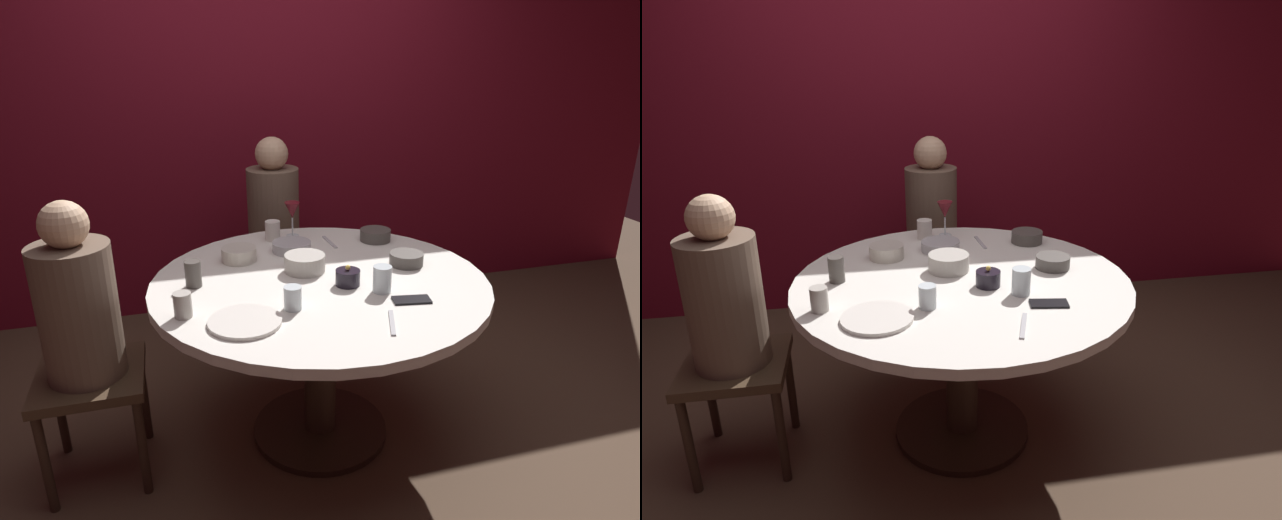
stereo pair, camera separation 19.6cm
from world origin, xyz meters
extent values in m
plane|color=#4C3828|center=(0.00, 0.00, 0.00)|extent=(8.00, 8.00, 0.00)
cube|color=maroon|center=(0.00, 1.51, 1.30)|extent=(6.00, 0.10, 2.60)
cylinder|color=silver|center=(0.00, 0.00, 0.74)|extent=(1.37, 1.37, 0.04)
cylinder|color=#332319|center=(0.00, 0.00, 0.36)|extent=(0.14, 0.14, 0.72)
cylinder|color=#2D2116|center=(0.00, 0.00, 0.01)|extent=(0.60, 0.60, 0.03)
cube|color=#3F2D1E|center=(-0.92, 0.00, 0.45)|extent=(0.40, 0.40, 0.04)
cylinder|color=brown|center=(-0.92, 0.00, 0.73)|extent=(0.29, 0.29, 0.52)
sphere|color=tan|center=(-0.92, 0.00, 1.07)|extent=(0.17, 0.17, 0.17)
cylinder|color=#332319|center=(-1.09, -0.17, 0.21)|extent=(0.04, 0.04, 0.43)
cylinder|color=#332319|center=(-0.75, -0.17, 0.21)|extent=(0.04, 0.04, 0.43)
cylinder|color=#332319|center=(-1.09, 0.17, 0.21)|extent=(0.04, 0.04, 0.43)
cylinder|color=#332319|center=(-0.75, 0.17, 0.21)|extent=(0.04, 0.04, 0.43)
cube|color=#3F2D1E|center=(0.00, 0.96, 0.45)|extent=(0.40, 0.40, 0.04)
cylinder|color=brown|center=(0.00, 0.96, 0.74)|extent=(0.29, 0.29, 0.55)
sphere|color=tan|center=(0.00, 0.96, 1.10)|extent=(0.18, 0.18, 0.18)
cylinder|color=#332319|center=(-0.17, 1.13, 0.21)|extent=(0.04, 0.04, 0.43)
cylinder|color=#332319|center=(-0.17, 0.79, 0.21)|extent=(0.04, 0.04, 0.43)
cylinder|color=#332319|center=(0.17, 1.13, 0.21)|extent=(0.04, 0.04, 0.43)
cylinder|color=#332319|center=(0.17, 0.79, 0.21)|extent=(0.04, 0.04, 0.43)
cylinder|color=black|center=(0.09, -0.09, 0.79)|extent=(0.10, 0.10, 0.06)
sphere|color=#F9D159|center=(0.09, -0.09, 0.83)|extent=(0.02, 0.02, 0.02)
cylinder|color=silver|center=(0.02, 0.55, 0.76)|extent=(0.06, 0.06, 0.01)
cylinder|color=silver|center=(0.02, 0.55, 0.81)|extent=(0.01, 0.01, 0.09)
cone|color=maroon|center=(0.02, 0.55, 0.89)|extent=(0.08, 0.08, 0.08)
cylinder|color=silver|center=(-0.35, -0.31, 0.76)|extent=(0.25, 0.25, 0.01)
cube|color=black|center=(0.27, -0.30, 0.76)|extent=(0.15, 0.09, 0.01)
cylinder|color=#B7B7BC|center=(-0.04, 0.34, 0.78)|extent=(0.18, 0.18, 0.05)
cylinder|color=#4C4742|center=(0.39, 0.38, 0.79)|extent=(0.15, 0.15, 0.06)
cylinder|color=#4C4742|center=(0.40, 0.04, 0.78)|extent=(0.15, 0.15, 0.05)
cylinder|color=#B2ADA3|center=(-0.04, 0.09, 0.79)|extent=(0.17, 0.17, 0.07)
cylinder|color=beige|center=(-0.29, 0.29, 0.79)|extent=(0.15, 0.15, 0.06)
cylinder|color=#4C4742|center=(-0.50, 0.06, 0.81)|extent=(0.06, 0.06, 0.11)
cylinder|color=silver|center=(-0.17, -0.24, 0.80)|extent=(0.07, 0.07, 0.09)
cylinder|color=#B2ADA3|center=(-0.55, -0.20, 0.80)|extent=(0.06, 0.06, 0.09)
cylinder|color=silver|center=(-0.09, 0.53, 0.80)|extent=(0.07, 0.07, 0.10)
cylinder|color=silver|center=(0.19, -0.19, 0.81)|extent=(0.07, 0.07, 0.10)
cube|color=#B7B7BC|center=(0.13, -0.45, 0.76)|extent=(0.07, 0.18, 0.01)
cube|color=#B7B7BC|center=(0.17, 0.41, 0.76)|extent=(0.03, 0.18, 0.01)
camera|label=1|loc=(-0.56, -1.98, 1.63)|focal=30.68mm
camera|label=2|loc=(-0.37, -2.02, 1.63)|focal=30.68mm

